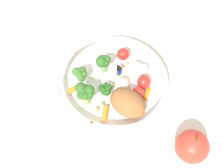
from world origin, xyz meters
name	(u,v)px	position (x,y,z in m)	size (l,w,h in m)	color
ground_plane	(109,88)	(0.00, 0.00, 0.00)	(2.40, 2.40, 0.00)	silver
food_container	(115,85)	(-0.02, -0.01, 0.03)	(0.26, 0.26, 0.07)	white
loose_apple	(192,146)	(-0.23, -0.05, 0.04)	(0.07, 0.07, 0.08)	#BC3828
folded_napkin	(12,52)	(0.23, 0.14, 0.00)	(0.13, 0.14, 0.01)	silver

